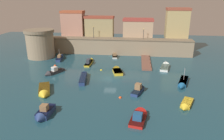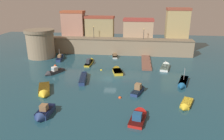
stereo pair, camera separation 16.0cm
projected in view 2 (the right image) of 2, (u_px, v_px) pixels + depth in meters
The scene contains 23 objects.
ground_plane at pixel (110, 79), 43.53m from camera, with size 112.63×112.63×0.00m, color #1E4756.
quay_wall at pixel (119, 46), 62.04m from camera, with size 41.71×3.91×4.66m.
old_town_backdrop at pixel (126, 25), 63.61m from camera, with size 38.17×5.11×8.76m.
fortress_tower at pixel (41, 43), 58.31m from camera, with size 8.02×8.02×7.73m.
pier_dock at pixel (146, 62), 54.27m from camera, with size 2.31×12.55×0.70m.
quay_lamp_0 at pixel (94, 30), 61.41m from camera, with size 0.32×0.32×3.42m.
quay_lamp_1 at pixel (144, 32), 59.79m from camera, with size 0.32×0.32×3.01m.
moored_boat_0 at pixel (53, 72), 46.53m from camera, with size 3.79×5.27×1.91m.
moored_boat_1 at pixel (186, 105), 32.59m from camera, with size 2.96×4.55×1.33m.
moored_boat_2 at pixel (43, 113), 29.85m from camera, with size 1.75×4.41×2.07m.
moored_boat_3 at pixel (117, 71), 47.53m from camera, with size 2.89×4.77×1.73m.
moored_boat_4 at pixel (139, 89), 37.72m from camera, with size 2.71×4.88×1.95m.
moored_boat_5 at pixel (83, 77), 43.48m from camera, with size 2.22×7.35×1.07m.
moored_boat_6 at pixel (165, 66), 50.64m from camera, with size 2.96×6.23×2.50m.
moored_boat_7 at pixel (115, 56), 59.45m from camera, with size 1.84×4.36×1.62m.
moored_boat_8 at pixel (139, 116), 29.55m from camera, with size 2.75×5.17×2.11m.
moored_boat_9 at pixel (44, 91), 37.17m from camera, with size 4.10×6.46×1.74m.
moored_boat_10 at pixel (183, 83), 40.67m from camera, with size 3.25×6.57×3.35m.
moored_boat_11 at pixel (60, 57), 57.58m from camera, with size 2.23×6.49×3.10m.
moored_boat_12 at pixel (90, 62), 54.05m from camera, with size 1.30×6.94×1.83m.
mooring_buoy_0 at pixel (101, 70), 48.88m from camera, with size 0.50×0.50×0.50m, color yellow.
mooring_buoy_1 at pixel (120, 98), 35.53m from camera, with size 0.55×0.55×0.55m, color #EA4C19.
mooring_buoy_2 at pixel (55, 66), 51.98m from camera, with size 0.65×0.65×0.65m, color #EA4C19.
Camera 2 is at (5.43, -40.10, 16.16)m, focal length 33.77 mm.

